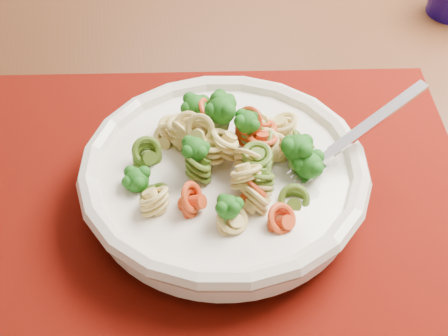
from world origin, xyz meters
name	(u,v)px	position (x,y,z in m)	size (l,w,h in m)	color
dining_table	(230,230)	(-0.65, -0.42, 0.66)	(1.48, 1.19, 0.78)	#482314
placemat	(211,196)	(-0.69, -0.46, 0.78)	(0.50, 0.39, 0.00)	#570E03
pasta_bowl	(224,175)	(-0.68, -0.47, 0.81)	(0.27, 0.27, 0.05)	silver
pasta_broccoli_heap	(224,163)	(-0.68, -0.47, 0.83)	(0.23, 0.23, 0.06)	#CCBA65
fork	(309,168)	(-0.61, -0.51, 0.83)	(0.19, 0.02, 0.01)	silver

